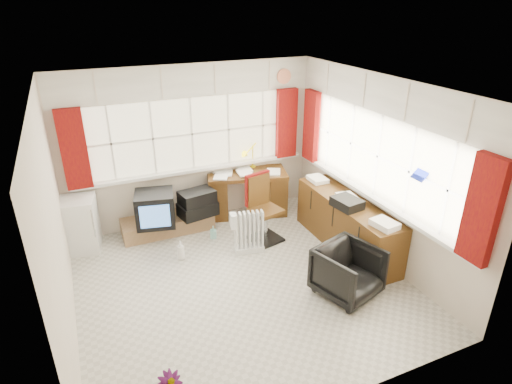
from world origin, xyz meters
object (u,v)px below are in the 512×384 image
desk_lamp (253,151)px  mini_fridge (80,225)px  credenza (347,224)px  task_chair (261,205)px  crt_tv (155,209)px  office_chair (348,272)px  desk (247,190)px  tv_bench (168,224)px  radiator (249,236)px

desk_lamp → mini_fridge: 2.91m
desk_lamp → credenza: 2.03m
task_chair → crt_tv: bearing=157.5°
desk_lamp → office_chair: 2.81m
desk_lamp → task_chair: 1.17m
task_chair → desk: bearing=82.1°
desk_lamp → office_chair: size_ratio=0.60×
tv_bench → mini_fridge: (-1.25, -0.03, 0.28)m
task_chair → tv_bench: size_ratio=0.74×
desk_lamp → tv_bench: 1.84m
radiator → office_chair: bearing=-62.5°
desk → mini_fridge: size_ratio=1.75×
office_chair → tv_bench: (-1.66, 2.45, -0.20)m
office_chair → radiator: 1.57m
desk → tv_bench: desk is taller
desk → credenza: 1.83m
desk → credenza: size_ratio=0.71×
office_chair → desk_lamp: bearing=74.4°
tv_bench → mini_fridge: bearing=-178.8°
desk → task_chair: (-0.12, -0.84, 0.13)m
task_chair → credenza: size_ratio=0.52×
office_chair → tv_bench: size_ratio=0.50×
desk_lamp → office_chair: (0.09, -2.71, -0.71)m
desk → desk_lamp: bearing=44.6°
credenza → radiator: bearing=161.1°
desk_lamp → mini_fridge: bearing=-174.1°
credenza → desk_lamp: bearing=111.6°
mini_fridge → radiator: bearing=-25.3°
desk → credenza: bearing=-60.8°
desk_lamp → radiator: size_ratio=0.67×
desk → credenza: credenza is taller
credenza → tv_bench: credenza is taller
desk_lamp → credenza: (0.71, -1.78, -0.65)m
task_chair → radiator: size_ratio=1.63×
task_chair → mini_fridge: bearing=163.7°
task_chair → mini_fridge: (-2.52, 0.73, -0.14)m
desk → office_chair: desk is taller
desk_lamp → credenza: desk_lamp is taller
crt_tv → mini_fridge: size_ratio=0.81×
desk → mini_fridge: mini_fridge is taller
tv_bench → crt_tv: (-0.19, -0.15, 0.38)m
desk_lamp → tv_bench: size_ratio=0.30×
desk_lamp → credenza: bearing=-68.4°
credenza → crt_tv: credenza is taller
crt_tv → tv_bench: bearing=38.7°
task_chair → credenza: 1.27m
desk_lamp → office_chair: bearing=-88.1°
task_chair → office_chair: size_ratio=1.46×
desk → crt_tv: bearing=-171.5°
office_chair → radiator: (-0.72, 1.39, -0.06)m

